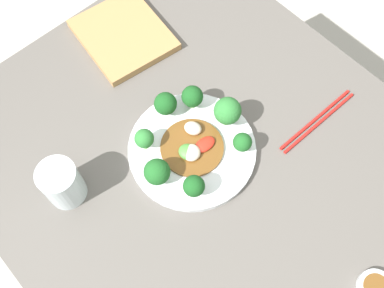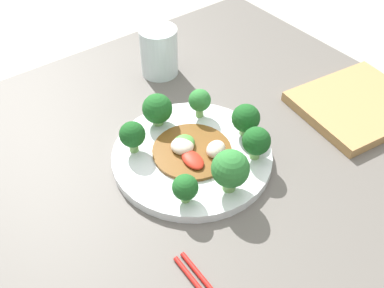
{
  "view_description": "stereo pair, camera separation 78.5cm",
  "coord_description": "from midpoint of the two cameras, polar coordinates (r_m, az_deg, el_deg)",
  "views": [
    {
      "loc": [
        -0.25,
        0.28,
        1.62
      ],
      "look_at": [
        0.05,
        0.01,
        0.77
      ],
      "focal_mm": 42.0,
      "sensor_mm": 36.0,
      "label": 1
    },
    {
      "loc": [
        -0.28,
        -0.43,
        1.29
      ],
      "look_at": [
        0.05,
        0.01,
        0.77
      ],
      "focal_mm": 42.0,
      "sensor_mm": 36.0,
      "label": 2
    }
  ],
  "objects": [
    {
      "name": "table",
      "position": [
        1.12,
        10.53,
        -34.66
      ],
      "size": [
        1.07,
        0.88,
        0.73
      ],
      "color": "#5B5651",
      "rests_on": "ground_plane"
    },
    {
      "name": "plate",
      "position": [
        0.79,
        16.57,
        -25.8
      ],
      "size": [
        0.28,
        0.28,
        0.02
      ],
      "color": "silver",
      "rests_on": "table"
    },
    {
      "name": "broccoli_northwest",
      "position": [
        0.73,
        8.89,
        -24.91
      ],
      "size": [
        0.04,
        0.04,
        0.06
      ],
      "color": "#7AAD5B",
      "rests_on": "plate"
    },
    {
      "name": "broccoli_east",
      "position": [
        0.8,
        23.39,
        -20.4
      ],
      "size": [
        0.05,
        0.05,
        0.06
      ],
      "color": "#7AAD5B",
      "rests_on": "plate"
    },
    {
      "name": "broccoli_southeast",
      "position": [
        0.78,
        25.68,
        -24.08
      ],
      "size": [
        0.05,
        0.05,
        0.06
      ],
      "color": "#7AAD5B",
      "rests_on": "plate"
    },
    {
      "name": "broccoli_northeast",
      "position": [
        0.79,
        16.7,
        -17.9
      ],
      "size": [
        0.04,
        0.04,
        0.06
      ],
      "color": "#7AAD5B",
      "rests_on": "plate"
    },
    {
      "name": "broccoli_north",
      "position": [
        0.76,
        11.22,
        -19.81
      ],
      "size": [
        0.05,
        0.05,
        0.06
      ],
      "color": "#89B76B",
      "rests_on": "plate"
    },
    {
      "name": "broccoli_south",
      "position": [
        0.73,
        24.03,
        -29.4
      ],
      "size": [
        0.06,
        0.06,
        0.08
      ],
      "color": "#70A356",
      "rests_on": "plate"
    },
    {
      "name": "broccoli_southwest",
      "position": [
        0.72,
        18.38,
        -32.51
      ],
      "size": [
        0.04,
        0.04,
        0.05
      ],
      "color": "#7AAD5B",
      "rests_on": "plate"
    },
    {
      "name": "stirfry_center",
      "position": [
        0.77,
        16.9,
        -25.44
      ],
      "size": [
        0.14,
        0.14,
        0.03
      ],
      "color": "brown",
      "rests_on": "plate"
    },
    {
      "name": "drinking_glass",
      "position": [
        0.86,
        8.96,
        -8.52
      ],
      "size": [
        0.08,
        0.08,
        0.1
      ],
      "color": "silver",
      "rests_on": "table"
    },
    {
      "name": "cutting_board",
      "position": [
        0.97,
        34.07,
        -14.63
      ],
      "size": [
        0.25,
        0.22,
        0.02
      ],
      "color": "#AD7F4C",
      "rests_on": "table"
    }
  ]
}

